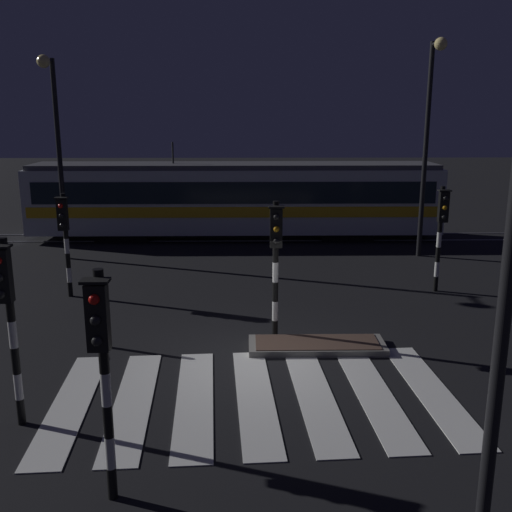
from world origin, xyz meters
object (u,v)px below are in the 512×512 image
at_px(traffic_light_median_centre, 276,251).
at_px(street_lamp_trackside_right, 429,125).
at_px(traffic_light_corner_near_left, 8,306).
at_px(bollard_island_edge, 108,325).
at_px(tram, 235,198).
at_px(traffic_light_corner_far_right, 441,223).
at_px(traffic_light_corner_far_left, 65,230).
at_px(traffic_light_kerb_mid_left, 102,355).
at_px(street_lamp_trackside_left, 56,135).

relative_size(traffic_light_median_centre, street_lamp_trackside_right, 0.43).
bearing_deg(traffic_light_corner_near_left, bollard_island_edge, 77.91).
height_order(traffic_light_median_centre, street_lamp_trackside_right, street_lamp_trackside_right).
distance_m(traffic_light_corner_near_left, tram, 16.20).
distance_m(traffic_light_corner_far_right, traffic_light_corner_far_left, 11.11).
distance_m(traffic_light_median_centre, tram, 11.99).
distance_m(street_lamp_trackside_right, bollard_island_edge, 13.79).
xyz_separation_m(traffic_light_corner_far_left, street_lamp_trackside_right, (11.89, 4.76, 2.87)).
xyz_separation_m(traffic_light_kerb_mid_left, street_lamp_trackside_right, (8.53, 14.22, 2.67)).
relative_size(traffic_light_median_centre, street_lamp_trackside_left, 0.47).
bearing_deg(street_lamp_trackside_left, traffic_light_corner_far_right, -18.39).
height_order(traffic_light_corner_near_left, traffic_light_corner_far_left, traffic_light_corner_near_left).
bearing_deg(street_lamp_trackside_right, traffic_light_corner_far_left, -158.20).
relative_size(tram, bollard_island_edge, 15.93).
bearing_deg(traffic_light_corner_near_left, street_lamp_trackside_right, 48.91).
relative_size(traffic_light_kerb_mid_left, street_lamp_trackside_right, 0.43).
height_order(traffic_light_corner_near_left, tram, tram).
bearing_deg(traffic_light_corner_far_right, bollard_island_edge, -154.97).
xyz_separation_m(traffic_light_kerb_mid_left, bollard_island_edge, (-1.31, 5.60, -1.68)).
bearing_deg(traffic_light_median_centre, traffic_light_corner_far_left, 149.56).
xyz_separation_m(traffic_light_corner_far_right, traffic_light_corner_far_left, (-11.10, -0.35, -0.10)).
relative_size(traffic_light_kerb_mid_left, traffic_light_corner_far_left, 1.09).
bearing_deg(traffic_light_corner_far_left, tram, 60.35).
height_order(traffic_light_kerb_mid_left, tram, tram).
height_order(traffic_light_median_centre, traffic_light_corner_far_right, traffic_light_median_centre).
distance_m(traffic_light_kerb_mid_left, traffic_light_corner_far_left, 10.05).
relative_size(traffic_light_corner_far_right, street_lamp_trackside_right, 0.41).
height_order(street_lamp_trackside_left, tram, street_lamp_trackside_left).
relative_size(traffic_light_corner_far_right, street_lamp_trackside_left, 0.45).
height_order(street_lamp_trackside_left, bollard_island_edge, street_lamp_trackside_left).
bearing_deg(tram, street_lamp_trackside_right, -27.29).
height_order(traffic_light_median_centre, traffic_light_kerb_mid_left, traffic_light_kerb_mid_left).
height_order(traffic_light_median_centre, traffic_light_corner_far_left, traffic_light_median_centre).
bearing_deg(traffic_light_kerb_mid_left, tram, 85.41).
bearing_deg(tram, street_lamp_trackside_left, -148.30).
relative_size(traffic_light_corner_far_right, traffic_light_corner_near_left, 0.96).
xyz_separation_m(traffic_light_corner_far_right, bollard_island_edge, (-9.05, -4.23, -1.58)).
distance_m(traffic_light_corner_near_left, bollard_island_edge, 3.97).
distance_m(traffic_light_median_centre, traffic_light_corner_far_left, 6.91).
bearing_deg(traffic_light_kerb_mid_left, traffic_light_median_centre, 66.44).
relative_size(traffic_light_median_centre, traffic_light_corner_far_right, 1.04).
xyz_separation_m(traffic_light_median_centre, traffic_light_corner_far_left, (-5.96, 3.50, -0.19)).
height_order(traffic_light_corner_near_left, street_lamp_trackside_left, street_lamp_trackside_left).
xyz_separation_m(street_lamp_trackside_right, bollard_island_edge, (-9.84, -8.63, -4.35)).
height_order(traffic_light_kerb_mid_left, traffic_light_corner_far_right, traffic_light_kerb_mid_left).
bearing_deg(traffic_light_corner_far_left, street_lamp_trackside_right, 21.80).
bearing_deg(traffic_light_corner_far_left, traffic_light_corner_far_right, 1.83).
relative_size(traffic_light_corner_near_left, street_lamp_trackside_right, 0.43).
relative_size(traffic_light_kerb_mid_left, tram, 0.19).
xyz_separation_m(traffic_light_median_centre, traffic_light_corner_near_left, (-4.66, -3.89, -0.01)).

